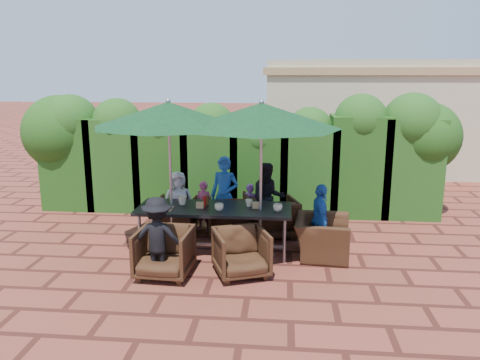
# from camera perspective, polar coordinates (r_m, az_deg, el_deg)

# --- Properties ---
(ground) EXTENTS (80.00, 80.00, 0.00)m
(ground) POSITION_cam_1_polar(r_m,az_deg,el_deg) (7.81, -2.24, -8.44)
(ground) COLOR brown
(ground) RESTS_ON ground
(dining_table) EXTENTS (2.45, 0.90, 0.75)m
(dining_table) POSITION_cam_1_polar(r_m,az_deg,el_deg) (7.51, -3.16, -3.88)
(dining_table) COLOR black
(dining_table) RESTS_ON ground
(umbrella_left) EXTENTS (2.39, 2.39, 2.46)m
(umbrella_left) POSITION_cam_1_polar(r_m,az_deg,el_deg) (7.39, -8.71, 7.87)
(umbrella_left) COLOR gray
(umbrella_left) RESTS_ON ground
(umbrella_right) EXTENTS (2.43, 2.43, 2.46)m
(umbrella_right) POSITION_cam_1_polar(r_m,az_deg,el_deg) (7.08, 2.63, 7.79)
(umbrella_right) COLOR gray
(umbrella_right) RESTS_ON ground
(chair_far_left) EXTENTS (0.71, 0.67, 0.71)m
(chair_far_left) POSITION_cam_1_polar(r_m,az_deg,el_deg) (8.60, -7.80, -4.03)
(chair_far_left) COLOR black
(chair_far_left) RESTS_ON ground
(chair_far_mid) EXTENTS (0.89, 0.86, 0.78)m
(chair_far_mid) POSITION_cam_1_polar(r_m,az_deg,el_deg) (8.49, -1.50, -3.92)
(chair_far_mid) COLOR black
(chair_far_mid) RESTS_ON ground
(chair_far_right) EXTENTS (0.91, 0.88, 0.76)m
(chair_far_right) POSITION_cam_1_polar(r_m,az_deg,el_deg) (8.35, 4.30, -4.31)
(chair_far_right) COLOR black
(chair_far_right) RESTS_ON ground
(chair_near_left) EXTENTS (0.79, 0.74, 0.77)m
(chair_near_left) POSITION_cam_1_polar(r_m,az_deg,el_deg) (6.79, -9.22, -8.44)
(chair_near_left) COLOR black
(chair_near_left) RESTS_ON ground
(chair_near_right) EXTENTS (0.91, 0.89, 0.74)m
(chair_near_right) POSITION_cam_1_polar(r_m,az_deg,el_deg) (6.74, 0.15, -8.59)
(chair_near_right) COLOR black
(chair_near_right) RESTS_ON ground
(chair_end_right) EXTENTS (0.71, 1.00, 0.83)m
(chair_end_right) POSITION_cam_1_polar(r_m,az_deg,el_deg) (7.52, 9.99, -6.13)
(chair_end_right) COLOR black
(chair_end_right) RESTS_ON ground
(adult_far_left) EXTENTS (0.63, 0.47, 1.13)m
(adult_far_left) POSITION_cam_1_polar(r_m,az_deg,el_deg) (8.54, -7.51, -2.70)
(adult_far_left) COLOR silver
(adult_far_left) RESTS_ON ground
(adult_far_mid) EXTENTS (0.59, 0.52, 1.41)m
(adult_far_mid) POSITION_cam_1_polar(r_m,az_deg,el_deg) (8.34, -1.89, -1.95)
(adult_far_mid) COLOR #1E54A7
(adult_far_mid) RESTS_ON ground
(adult_far_right) EXTENTS (0.67, 0.47, 1.29)m
(adult_far_right) POSITION_cam_1_polar(r_m,az_deg,el_deg) (8.44, 3.43, -2.24)
(adult_far_right) COLOR black
(adult_far_right) RESTS_ON ground
(adult_near_left) EXTENTS (0.76, 0.37, 1.17)m
(adult_near_left) POSITION_cam_1_polar(r_m,az_deg,el_deg) (6.70, -9.98, -6.95)
(adult_near_left) COLOR black
(adult_near_left) RESTS_ON ground
(adult_end_right) EXTENTS (0.44, 0.72, 1.15)m
(adult_end_right) POSITION_cam_1_polar(r_m,az_deg,el_deg) (7.54, 9.74, -4.78)
(adult_end_right) COLOR #1E54A7
(adult_end_right) RESTS_ON ground
(child_left) EXTENTS (0.39, 0.35, 0.92)m
(child_left) POSITION_cam_1_polar(r_m,az_deg,el_deg) (8.63, -4.46, -3.18)
(child_left) COLOR #CD487A
(child_left) RESTS_ON ground
(child_right) EXTENTS (0.38, 0.35, 0.87)m
(child_right) POSITION_cam_1_polar(r_m,az_deg,el_deg) (8.61, 1.22, -3.35)
(child_right) COLOR #A351B1
(child_right) RESTS_ON ground
(pedestrian_a) EXTENTS (1.58, 1.43, 1.69)m
(pedestrian_a) POSITION_cam_1_polar(r_m,az_deg,el_deg) (11.56, 7.04, 2.82)
(pedestrian_a) COLOR green
(pedestrian_a) RESTS_ON ground
(pedestrian_b) EXTENTS (0.92, 0.74, 1.66)m
(pedestrian_b) POSITION_cam_1_polar(r_m,az_deg,el_deg) (11.78, 13.49, 2.66)
(pedestrian_b) COLOR #CD487A
(pedestrian_b) RESTS_ON ground
(pedestrian_c) EXTENTS (1.24, 0.81, 1.78)m
(pedestrian_c) POSITION_cam_1_polar(r_m,az_deg,el_deg) (11.94, 17.59, 2.86)
(pedestrian_c) COLOR gray
(pedestrian_c) RESTS_ON ground
(cup_a) EXTENTS (0.15, 0.15, 0.12)m
(cup_a) POSITION_cam_1_polar(r_m,az_deg,el_deg) (7.54, -10.74, -2.97)
(cup_a) COLOR beige
(cup_a) RESTS_ON dining_table
(cup_b) EXTENTS (0.15, 0.15, 0.15)m
(cup_b) POSITION_cam_1_polar(r_m,az_deg,el_deg) (7.66, -7.06, -2.49)
(cup_b) COLOR beige
(cup_b) RESTS_ON dining_table
(cup_c) EXTENTS (0.14, 0.14, 0.11)m
(cup_c) POSITION_cam_1_polar(r_m,az_deg,el_deg) (7.30, -2.57, -3.30)
(cup_c) COLOR beige
(cup_c) RESTS_ON dining_table
(cup_d) EXTENTS (0.12, 0.12, 0.12)m
(cup_d) POSITION_cam_1_polar(r_m,az_deg,el_deg) (7.51, 1.10, -2.80)
(cup_d) COLOR beige
(cup_d) RESTS_ON dining_table
(cup_e) EXTENTS (0.15, 0.15, 0.12)m
(cup_e) POSITION_cam_1_polar(r_m,az_deg,el_deg) (7.27, 4.63, -3.37)
(cup_e) COLOR beige
(cup_e) RESTS_ON dining_table
(ketchup_bottle) EXTENTS (0.04, 0.04, 0.17)m
(ketchup_bottle) POSITION_cam_1_polar(r_m,az_deg,el_deg) (7.52, -4.37, -2.62)
(ketchup_bottle) COLOR #B20C0A
(ketchup_bottle) RESTS_ON dining_table
(sauce_bottle) EXTENTS (0.04, 0.04, 0.17)m
(sauce_bottle) POSITION_cam_1_polar(r_m,az_deg,el_deg) (7.60, -4.01, -2.44)
(sauce_bottle) COLOR #4C230C
(sauce_bottle) RESTS_ON dining_table
(serving_tray) EXTENTS (0.35, 0.25, 0.02)m
(serving_tray) POSITION_cam_1_polar(r_m,az_deg,el_deg) (7.47, -9.52, -3.46)
(serving_tray) COLOR #A67A50
(serving_tray) RESTS_ON dining_table
(number_block_left) EXTENTS (0.12, 0.06, 0.10)m
(number_block_left) POSITION_cam_1_polar(r_m,az_deg,el_deg) (7.45, -4.91, -3.06)
(number_block_left) COLOR tan
(number_block_left) RESTS_ON dining_table
(number_block_right) EXTENTS (0.12, 0.06, 0.10)m
(number_block_right) POSITION_cam_1_polar(r_m,az_deg,el_deg) (7.41, 1.99, -3.10)
(number_block_right) COLOR tan
(number_block_right) RESTS_ON dining_table
(hedge_wall) EXTENTS (9.10, 1.60, 2.48)m
(hedge_wall) POSITION_cam_1_polar(r_m,az_deg,el_deg) (9.72, -1.29, 3.90)
(hedge_wall) COLOR #1B3C10
(hedge_wall) RESTS_ON ground
(building) EXTENTS (6.20, 3.08, 3.20)m
(building) POSITION_cam_1_polar(r_m,az_deg,el_deg) (14.48, 15.53, 7.49)
(building) COLOR #C6BB93
(building) RESTS_ON ground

